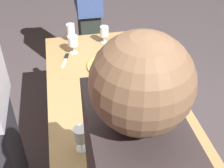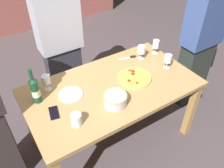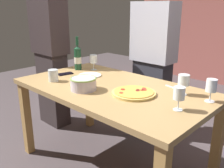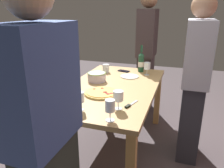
{
  "view_description": "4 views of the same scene",
  "coord_description": "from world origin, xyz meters",
  "px_view_note": "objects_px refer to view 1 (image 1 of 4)",
  "views": [
    {
      "loc": [
        -1.6,
        0.31,
        2.02
      ],
      "look_at": [
        0.0,
        0.0,
        0.77
      ],
      "focal_mm": 47.0,
      "sensor_mm": 36.0,
      "label": 1
    },
    {
      "loc": [
        -0.88,
        -1.37,
        2.12
      ],
      "look_at": [
        0.0,
        0.0,
        0.77
      ],
      "focal_mm": 36.77,
      "sensor_mm": 36.0,
      "label": 2
    },
    {
      "loc": [
        1.32,
        -1.38,
        1.38
      ],
      "look_at": [
        0.0,
        0.0,
        0.77
      ],
      "focal_mm": 39.74,
      "sensor_mm": 36.0,
      "label": 3
    },
    {
      "loc": [
        2.05,
        0.68,
        1.51
      ],
      "look_at": [
        0.0,
        0.0,
        0.77
      ],
      "focal_mm": 35.42,
      "sensor_mm": 36.0,
      "label": 4
    }
  ],
  "objects_px": {
    "dining_table": "(112,97)",
    "pizza": "(109,66)",
    "serving_bowl": "(146,86)",
    "wine_glass_near_pizza": "(104,32)",
    "wine_bottle": "(103,149)",
    "pizza_knife": "(66,59)",
    "side_plate": "(109,125)",
    "person_host": "(88,7)",
    "wine_glass_far_right": "(71,30)",
    "cell_phone": "(139,149)",
    "wine_glass_far_left": "(73,41)",
    "wine_glass_by_bottle": "(81,136)",
    "cup_amber": "(168,124)"
  },
  "relations": [
    {
      "from": "dining_table",
      "to": "wine_glass_by_bottle",
      "type": "relative_size",
      "value": 10.31
    },
    {
      "from": "cup_amber",
      "to": "side_plate",
      "type": "bearing_deg",
      "value": 73.42
    },
    {
      "from": "cup_amber",
      "to": "cell_phone",
      "type": "height_order",
      "value": "cup_amber"
    },
    {
      "from": "wine_glass_by_bottle",
      "to": "side_plate",
      "type": "height_order",
      "value": "wine_glass_by_bottle"
    },
    {
      "from": "wine_bottle",
      "to": "cup_amber",
      "type": "relative_size",
      "value": 3.29
    },
    {
      "from": "cell_phone",
      "to": "cup_amber",
      "type": "bearing_deg",
      "value": -48.77
    },
    {
      "from": "cup_amber",
      "to": "wine_glass_far_left",
      "type": "bearing_deg",
      "value": 25.1
    },
    {
      "from": "dining_table",
      "to": "wine_bottle",
      "type": "distance_m",
      "value": 0.7
    },
    {
      "from": "pizza_knife",
      "to": "person_host",
      "type": "xyz_separation_m",
      "value": [
        0.77,
        -0.28,
        0.1
      ]
    },
    {
      "from": "serving_bowl",
      "to": "side_plate",
      "type": "height_order",
      "value": "serving_bowl"
    },
    {
      "from": "dining_table",
      "to": "wine_glass_near_pizza",
      "type": "relative_size",
      "value": 10.5
    },
    {
      "from": "dining_table",
      "to": "serving_bowl",
      "type": "height_order",
      "value": "serving_bowl"
    },
    {
      "from": "wine_bottle",
      "to": "person_host",
      "type": "distance_m",
      "value": 1.84
    },
    {
      "from": "wine_glass_near_pizza",
      "to": "person_host",
      "type": "relative_size",
      "value": 0.09
    },
    {
      "from": "wine_bottle",
      "to": "cell_phone",
      "type": "height_order",
      "value": "wine_bottle"
    },
    {
      "from": "serving_bowl",
      "to": "cell_phone",
      "type": "bearing_deg",
      "value": 159.96
    },
    {
      "from": "wine_bottle",
      "to": "dining_table",
      "type": "bearing_deg",
      "value": -14.88
    },
    {
      "from": "cell_phone",
      "to": "pizza_knife",
      "type": "distance_m",
      "value": 1.06
    },
    {
      "from": "cup_amber",
      "to": "pizza_knife",
      "type": "bearing_deg",
      "value": 30.98
    },
    {
      "from": "wine_bottle",
      "to": "pizza_knife",
      "type": "bearing_deg",
      "value": 6.7
    },
    {
      "from": "pizza_knife",
      "to": "cup_amber",
      "type": "bearing_deg",
      "value": -149.02
    },
    {
      "from": "pizza",
      "to": "pizza_knife",
      "type": "relative_size",
      "value": 1.74
    },
    {
      "from": "wine_glass_far_left",
      "to": "wine_glass_far_right",
      "type": "bearing_deg",
      "value": 0.4
    },
    {
      "from": "serving_bowl",
      "to": "wine_glass_far_right",
      "type": "xyz_separation_m",
      "value": [
        0.82,
        0.44,
        0.05
      ]
    },
    {
      "from": "wine_glass_far_right",
      "to": "pizza",
      "type": "bearing_deg",
      "value": -152.47
    },
    {
      "from": "cup_amber",
      "to": "cell_phone",
      "type": "xyz_separation_m",
      "value": [
        -0.11,
        0.2,
        -0.05
      ]
    },
    {
      "from": "wine_glass_near_pizza",
      "to": "wine_glass_far_left",
      "type": "xyz_separation_m",
      "value": [
        -0.12,
        0.28,
        0.0
      ]
    },
    {
      "from": "dining_table",
      "to": "wine_glass_by_bottle",
      "type": "bearing_deg",
      "value": 152.31
    },
    {
      "from": "serving_bowl",
      "to": "wine_glass_near_pizza",
      "type": "bearing_deg",
      "value": 12.03
    },
    {
      "from": "wine_glass_by_bottle",
      "to": "wine_glass_far_left",
      "type": "xyz_separation_m",
      "value": [
        1.03,
        -0.05,
        -0.0
      ]
    },
    {
      "from": "cup_amber",
      "to": "pizza_knife",
      "type": "height_order",
      "value": "cup_amber"
    },
    {
      "from": "pizza_knife",
      "to": "person_host",
      "type": "height_order",
      "value": "person_host"
    },
    {
      "from": "serving_bowl",
      "to": "pizza_knife",
      "type": "relative_size",
      "value": 1.1
    },
    {
      "from": "serving_bowl",
      "to": "wine_glass_by_bottle",
      "type": "xyz_separation_m",
      "value": [
        -0.41,
        0.48,
        0.05
      ]
    },
    {
      "from": "wine_glass_near_pizza",
      "to": "pizza",
      "type": "bearing_deg",
      "value": 174.74
    },
    {
      "from": "dining_table",
      "to": "pizza",
      "type": "xyz_separation_m",
      "value": [
        0.24,
        -0.02,
        0.1
      ]
    },
    {
      "from": "side_plate",
      "to": "person_host",
      "type": "height_order",
      "value": "person_host"
    },
    {
      "from": "wine_glass_far_right",
      "to": "pizza_knife",
      "type": "distance_m",
      "value": 0.32
    },
    {
      "from": "serving_bowl",
      "to": "wine_glass_by_bottle",
      "type": "relative_size",
      "value": 1.33
    },
    {
      "from": "serving_bowl",
      "to": "wine_glass_near_pizza",
      "type": "relative_size",
      "value": 1.36
    },
    {
      "from": "serving_bowl",
      "to": "wine_glass_far_left",
      "type": "height_order",
      "value": "wine_glass_far_left"
    },
    {
      "from": "cell_phone",
      "to": "side_plate",
      "type": "bearing_deg",
      "value": 44.69
    },
    {
      "from": "side_plate",
      "to": "person_host",
      "type": "distance_m",
      "value": 1.57
    },
    {
      "from": "wine_bottle",
      "to": "pizza",
      "type": "bearing_deg",
      "value": -12.22
    },
    {
      "from": "serving_bowl",
      "to": "pizza_knife",
      "type": "bearing_deg",
      "value": 44.26
    },
    {
      "from": "wine_glass_far_left",
      "to": "pizza_knife",
      "type": "distance_m",
      "value": 0.15
    },
    {
      "from": "pizza",
      "to": "wine_bottle",
      "type": "height_order",
      "value": "wine_bottle"
    },
    {
      "from": "dining_table",
      "to": "side_plate",
      "type": "relative_size",
      "value": 7.44
    },
    {
      "from": "side_plate",
      "to": "wine_glass_by_bottle",
      "type": "bearing_deg",
      "value": 128.32
    },
    {
      "from": "wine_glass_far_right",
      "to": "cell_phone",
      "type": "xyz_separation_m",
      "value": [
        -1.3,
        -0.26,
        -0.1
      ]
    }
  ]
}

